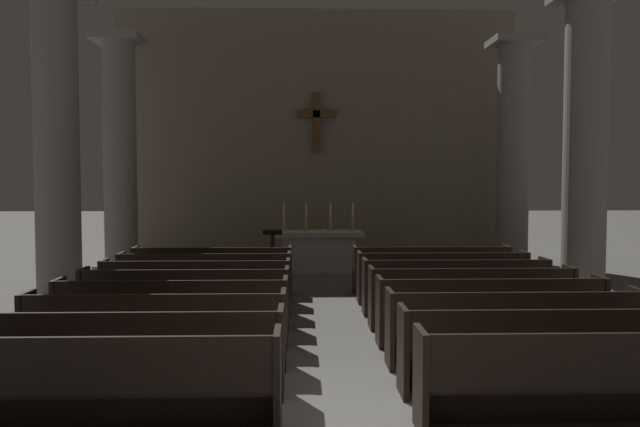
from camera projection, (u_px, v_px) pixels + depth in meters
The scene contains 27 objects.
pew_left_row_1 at pixel (104, 384), 5.77m from camera, with size 3.14×0.50×0.95m.
pew_left_row_2 at pixel (134, 353), 6.79m from camera, with size 3.14×0.50×0.95m.
pew_left_row_3 at pixel (156, 330), 7.81m from camera, with size 3.14×0.50×0.95m.
pew_left_row_4 at pixel (172, 313), 8.84m from camera, with size 3.14×0.50×0.95m.
pew_left_row_5 at pixel (186, 299), 9.86m from camera, with size 3.14×0.50×0.95m.
pew_left_row_6 at pixel (196, 287), 10.88m from camera, with size 3.14×0.50×0.95m.
pew_left_row_7 at pixel (205, 278), 11.90m from camera, with size 3.14×0.50×0.95m.
pew_left_row_8 at pixel (213, 270), 12.92m from camera, with size 3.14×0.50×0.95m.
pew_right_row_1 at pixel (589, 379), 5.91m from camera, with size 3.14×0.50×0.95m.
pew_right_row_2 at pixel (547, 350), 6.93m from camera, with size 3.14×0.50×0.95m.
pew_right_row_3 at pixel (515, 328), 7.95m from camera, with size 3.14×0.50×0.95m.
pew_right_row_4 at pixel (491, 311), 8.97m from camera, with size 3.14×0.50×0.95m.
pew_right_row_5 at pixel (471, 297), 9.99m from camera, with size 3.14×0.50×0.95m.
pew_right_row_6 at pixel (455, 286), 11.01m from camera, with size 3.14×0.50×0.95m.
pew_right_row_7 at pixel (442, 277), 12.03m from camera, with size 3.14×0.50×0.95m.
pew_right_row_8 at pixel (431, 269), 13.05m from camera, with size 3.14×0.50×0.95m.
column_left_second at pixel (57, 151), 11.79m from camera, with size 1.19×1.19×5.77m.
column_right_second at pixel (585, 152), 12.08m from camera, with size 1.19×1.19×5.77m.
column_left_third at pixel (120, 158), 15.91m from camera, with size 1.19×1.19×5.77m.
column_right_third at pixel (513, 158), 16.20m from camera, with size 1.19×1.19×5.77m.
altar at pixel (318, 250), 16.02m from camera, with size 2.20×0.90×1.01m.
candlestick_outer_left at pixel (284, 222), 15.96m from camera, with size 0.16×0.16×0.69m.
candlestick_inner_left at pixel (306, 222), 15.98m from camera, with size 0.16×0.16×0.69m.
candlestick_inner_right at pixel (331, 222), 15.99m from camera, with size 0.16×0.16×0.69m.
candlestick_outer_right at pixel (353, 222), 16.01m from camera, with size 0.16×0.16×0.69m.
apse_with_cross at pixel (316, 136), 18.08m from camera, with size 11.00×0.45×6.95m.
lectern at pixel (273, 255), 14.79m from camera, with size 0.44×0.36×1.15m.
Camera 1 is at (-0.44, -5.78, 2.31)m, focal length 36.49 mm.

